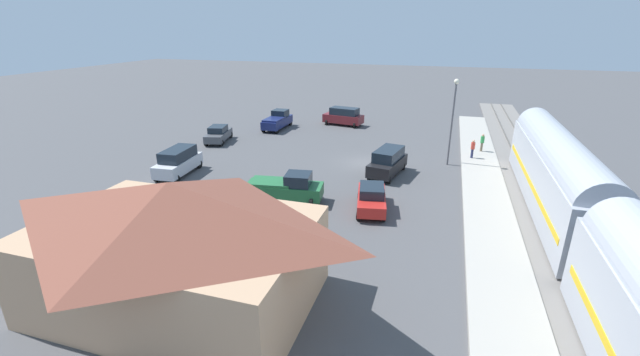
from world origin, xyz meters
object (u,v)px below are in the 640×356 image
Objects in this scene: pedestrian_waiting_far at (482,141)px; sedan_red at (372,198)px; suv_silver at (178,161)px; pickup_green at (286,188)px; sedan_charcoal at (218,134)px; station_building at (175,242)px; pickup_navy at (278,120)px; pedestrian_on_platform at (473,148)px; suv_maroon at (344,116)px; light_pole_near_platform at (453,112)px; suv_black at (388,162)px.

pedestrian_waiting_far is 0.36× the size of sedan_red.
pedestrian_waiting_far is at bearing -150.81° from suv_silver.
sedan_charcoal is at bearing -44.61° from pickup_green.
suv_silver is 16.93m from sedan_red.
station_building reaches higher than pickup_navy.
sedan_red is at bearing 63.73° from pedestrian_waiting_far.
sedan_charcoal is at bearing -77.96° from suv_silver.
pickup_green is (13.00, 13.78, -0.25)m from pedestrian_on_platform.
pedestrian_waiting_far is at bearing -116.78° from station_building.
suv_maroon is at bearing -85.50° from pickup_green.
station_building reaches higher than pedestrian_on_platform.
station_building is at bearing 64.91° from light_pole_near_platform.
station_building is 1.62× the size of light_pole_near_platform.
suv_maroon is (15.88, -8.02, -0.13)m from pedestrian_waiting_far.
pedestrian_waiting_far is 0.33× the size of suv_black.
light_pole_near_platform is at bearing 54.82° from pedestrian_waiting_far.
pedestrian_on_platform is 0.30× the size of pickup_green.
pedestrian_on_platform reaches higher than sedan_charcoal.
suv_maroon is 25.28m from sedan_red.
pickup_green is at bearing 51.73° from suv_black.
sedan_red is at bearing 146.98° from sedan_charcoal.
suv_black is at bearing -108.01° from station_building.
suv_black is at bearing 41.58° from light_pole_near_platform.
station_building is at bearing 62.64° from pedestrian_on_platform.
suv_maroon is 1.08× the size of sedan_charcoal.
station_building is 7.23× the size of pedestrian_waiting_far.
light_pole_near_platform is at bearing -156.42° from suv_silver.
suv_maroon reaches higher than pedestrian_waiting_far.
sedan_red is (7.88, 15.96, -0.40)m from pedestrian_waiting_far.
pickup_navy is 21.95m from light_pole_near_platform.
station_building is 2.40× the size of suv_maroon.
sedan_charcoal is at bearing 46.82° from suv_maroon.
station_building is at bearing 62.57° from sedan_red.
suv_silver is at bearing 68.05° from suv_maroon.
pedestrian_waiting_far reaches higher than sedan_red.
pedestrian_on_platform is 0.36× the size of sedan_red.
sedan_red is at bearing -117.43° from station_building.
light_pole_near_platform reaches higher than suv_maroon.
sedan_red is 0.63× the size of light_pole_near_platform.
station_building is 2.45× the size of suv_silver.
suv_silver is 23.84m from light_pole_near_platform.
suv_maroon is 18.46m from suv_black.
pickup_navy is 19.65m from suv_black.
sedan_charcoal is (26.82, 3.64, -0.40)m from pedestrian_waiting_far.
suv_maroon reaches higher than sedan_charcoal.
suv_maroon is 23.50m from suv_silver.
sedan_charcoal is 0.63× the size of light_pole_near_platform.
suv_maroon reaches higher than sedan_red.
station_building reaches higher than suv_silver.
station_building is 2.20× the size of pickup_green.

